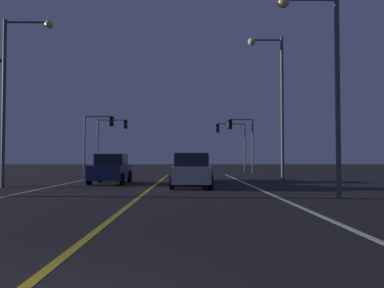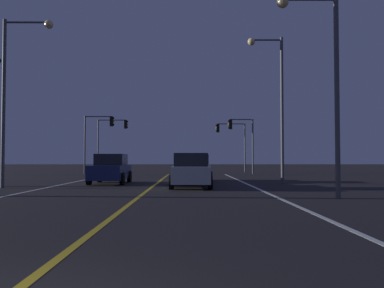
% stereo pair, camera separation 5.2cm
% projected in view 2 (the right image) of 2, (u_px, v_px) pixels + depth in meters
% --- Properties ---
extents(lane_edge_right, '(0.16, 40.45, 0.01)m').
position_uv_depth(lane_edge_right, '(267.00, 193.00, 17.40)').
color(lane_edge_right, silver).
rests_on(lane_edge_right, ground).
extents(lane_edge_left, '(0.16, 40.45, 0.01)m').
position_uv_depth(lane_edge_left, '(22.00, 193.00, 17.33)').
color(lane_edge_left, silver).
rests_on(lane_edge_left, ground).
extents(lane_center_divider, '(0.16, 40.45, 0.01)m').
position_uv_depth(lane_center_divider, '(144.00, 193.00, 17.37)').
color(lane_center_divider, gold).
rests_on(lane_center_divider, ground).
extents(car_oncoming, '(2.02, 4.30, 1.70)m').
position_uv_depth(car_oncoming, '(111.00, 169.00, 23.83)').
color(car_oncoming, black).
rests_on(car_oncoming, ground).
extents(car_ahead_far, '(2.02, 4.30, 1.70)m').
position_uv_depth(car_ahead_far, '(195.00, 168.00, 26.07)').
color(car_ahead_far, black).
rests_on(car_ahead_far, ground).
extents(car_lead_same_lane, '(2.02, 4.30, 1.70)m').
position_uv_depth(car_lead_same_lane, '(191.00, 171.00, 20.54)').
color(car_lead_same_lane, black).
rests_on(car_lead_same_lane, ground).
extents(traffic_light_near_right, '(2.38, 0.36, 5.10)m').
position_uv_depth(traffic_light_near_right, '(241.00, 133.00, 38.25)').
color(traffic_light_near_right, '#4C4C51').
rests_on(traffic_light_near_right, ground).
extents(traffic_light_near_left, '(2.78, 0.36, 5.36)m').
position_uv_depth(traffic_light_near_left, '(99.00, 131.00, 38.17)').
color(traffic_light_near_left, '#4C4C51').
rests_on(traffic_light_near_left, ground).
extents(traffic_light_far_right, '(3.16, 0.36, 5.15)m').
position_uv_depth(traffic_light_far_right, '(230.00, 136.00, 43.75)').
color(traffic_light_far_right, '#4C4C51').
rests_on(traffic_light_far_right, ground).
extents(traffic_light_far_left, '(3.24, 0.36, 5.55)m').
position_uv_depth(traffic_light_far_left, '(112.00, 133.00, 43.68)').
color(traffic_light_far_left, '#4C4C51').
rests_on(traffic_light_far_left, ground).
extents(street_lamp_right_near, '(2.26, 0.44, 7.41)m').
position_uv_depth(street_lamp_right_near, '(322.00, 67.00, 15.07)').
color(street_lamp_right_near, '#4C4C51').
rests_on(street_lamp_right_near, ground).
extents(street_lamp_left_mid, '(2.48, 0.44, 8.33)m').
position_uv_depth(street_lamp_left_mid, '(15.00, 80.00, 20.38)').
color(street_lamp_left_mid, '#4C4C51').
rests_on(street_lamp_left_mid, ground).
extents(street_lamp_right_far, '(2.07, 0.44, 8.48)m').
position_uv_depth(street_lamp_right_far, '(274.00, 91.00, 23.98)').
color(street_lamp_right_far, '#4C4C51').
rests_on(street_lamp_right_far, ground).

